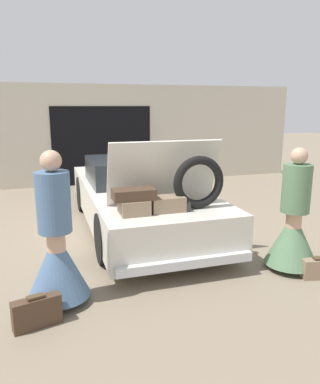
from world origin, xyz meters
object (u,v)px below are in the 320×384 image
at_px(person_right, 293,228).
at_px(suitcase_beside_right_person, 318,269).
at_px(person_left, 57,251).
at_px(suitcase_beside_left_person, 37,312).
at_px(car, 139,196).

distance_m(person_right, suitcase_beside_right_person, 0.61).
distance_m(person_left, person_right, 3.11).
xyz_separation_m(suitcase_beside_left_person, suitcase_beside_right_person, (3.51, 0.06, -0.03)).
height_order(car, person_right, car).
relative_size(person_left, suitcase_beside_left_person, 3.49).
xyz_separation_m(car, suitcase_beside_right_person, (1.71, -2.77, -0.45)).
height_order(person_right, suitcase_beside_left_person, person_right).
bearing_deg(suitcase_beside_right_person, car, 121.79).
relative_size(car, person_left, 2.76).
xyz_separation_m(person_right, suitcase_beside_left_person, (-3.35, -0.42, -0.43)).
height_order(person_right, suitcase_beside_right_person, person_right).
bearing_deg(car, person_right, -57.14).
height_order(car, suitcase_beside_left_person, car).
bearing_deg(suitcase_beside_left_person, car, 57.60).
height_order(person_left, suitcase_beside_left_person, person_left).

